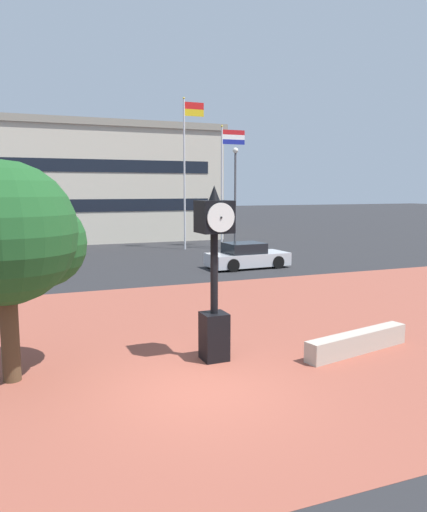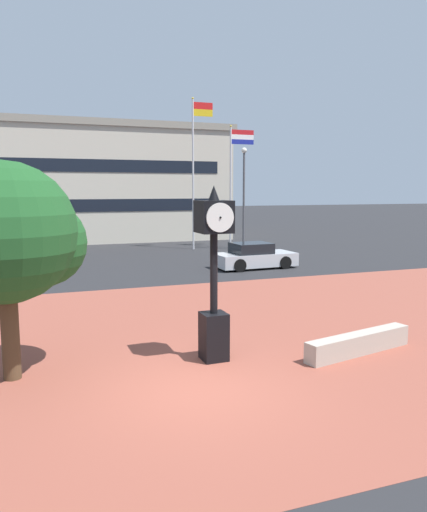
{
  "view_description": "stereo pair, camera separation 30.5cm",
  "coord_description": "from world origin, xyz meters",
  "px_view_note": "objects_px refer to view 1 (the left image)",
  "views": [
    {
      "loc": [
        -3.07,
        -8.85,
        3.95
      ],
      "look_at": [
        1.07,
        1.74,
        2.4
      ],
      "focal_mm": 34.47,
      "sensor_mm": 36.0,
      "label": 1
    },
    {
      "loc": [
        -2.79,
        -8.95,
        3.95
      ],
      "look_at": [
        1.07,
        1.74,
        2.4
      ],
      "focal_mm": 34.47,
      "sensor_mm": 36.0,
      "label": 2
    }
  ],
  "objects_px": {
    "flagpole_primary": "(186,164)",
    "flagpole_secondary": "(225,175)",
    "street_clock": "(214,272)",
    "street_lamp_post": "(235,188)",
    "civic_building": "(40,183)",
    "car_street_mid": "(247,257)",
    "plaza_tree": "(13,236)"
  },
  "relations": [
    {
      "from": "flagpole_secondary",
      "to": "civic_building",
      "type": "height_order",
      "value": "civic_building"
    },
    {
      "from": "car_street_mid",
      "to": "street_lamp_post",
      "type": "relative_size",
      "value": 0.63
    },
    {
      "from": "flagpole_secondary",
      "to": "civic_building",
      "type": "bearing_deg",
      "value": 132.43
    },
    {
      "from": "flagpole_primary",
      "to": "civic_building",
      "type": "distance_m",
      "value": 15.07
    },
    {
      "from": "street_lamp_post",
      "to": "plaza_tree",
      "type": "bearing_deg",
      "value": -125.27
    },
    {
      "from": "flagpole_secondary",
      "to": "civic_building",
      "type": "xyz_separation_m",
      "value": [
        -11.29,
        12.35,
        -0.42
      ]
    },
    {
      "from": "street_lamp_post",
      "to": "flagpole_secondary",
      "type": "bearing_deg",
      "value": 96.17
    },
    {
      "from": "car_street_mid",
      "to": "flagpole_primary",
      "type": "xyz_separation_m",
      "value": [
        -0.39,
        8.53,
        5.01
      ]
    },
    {
      "from": "street_clock",
      "to": "flagpole_secondary",
      "type": "distance_m",
      "value": 22.53
    },
    {
      "from": "flagpole_primary",
      "to": "flagpole_secondary",
      "type": "xyz_separation_m",
      "value": [
        2.72,
        -0.0,
        -0.7
      ]
    },
    {
      "from": "car_street_mid",
      "to": "flagpole_secondary",
      "type": "xyz_separation_m",
      "value": [
        2.33,
        8.53,
        4.31
      ]
    },
    {
      "from": "street_clock",
      "to": "flagpole_secondary",
      "type": "relative_size",
      "value": 0.5
    },
    {
      "from": "car_street_mid",
      "to": "flagpole_secondary",
      "type": "bearing_deg",
      "value": 161.89
    },
    {
      "from": "flagpole_primary",
      "to": "flagpole_secondary",
      "type": "height_order",
      "value": "flagpole_primary"
    },
    {
      "from": "car_street_mid",
      "to": "street_lamp_post",
      "type": "xyz_separation_m",
      "value": [
        2.49,
        7.1,
        3.47
      ]
    },
    {
      "from": "plaza_tree",
      "to": "flagpole_secondary",
      "type": "relative_size",
      "value": 0.56
    },
    {
      "from": "civic_building",
      "to": "street_lamp_post",
      "type": "bearing_deg",
      "value": -50.3
    },
    {
      "from": "street_clock",
      "to": "civic_building",
      "type": "height_order",
      "value": "civic_building"
    },
    {
      "from": "street_clock",
      "to": "street_lamp_post",
      "type": "xyz_separation_m",
      "value": [
        8.98,
        19.11,
        1.97
      ]
    },
    {
      "from": "flagpole_primary",
      "to": "flagpole_secondary",
      "type": "distance_m",
      "value": 2.81
    },
    {
      "from": "plaza_tree",
      "to": "flagpole_primary",
      "type": "relative_size",
      "value": 0.46
    },
    {
      "from": "street_clock",
      "to": "car_street_mid",
      "type": "bearing_deg",
      "value": 60.09
    },
    {
      "from": "civic_building",
      "to": "street_lamp_post",
      "type": "xyz_separation_m",
      "value": [
        11.44,
        -13.78,
        -0.42
      ]
    },
    {
      "from": "car_street_mid",
      "to": "flagpole_secondary",
      "type": "height_order",
      "value": "flagpole_secondary"
    },
    {
      "from": "car_street_mid",
      "to": "street_lamp_post",
      "type": "height_order",
      "value": "street_lamp_post"
    },
    {
      "from": "plaza_tree",
      "to": "flagpole_secondary",
      "type": "xyz_separation_m",
      "value": [
        13.05,
        20.1,
        1.87
      ]
    },
    {
      "from": "civic_building",
      "to": "street_lamp_post",
      "type": "height_order",
      "value": "civic_building"
    },
    {
      "from": "flagpole_secondary",
      "to": "plaza_tree",
      "type": "bearing_deg",
      "value": -122.99
    },
    {
      "from": "plaza_tree",
      "to": "flagpole_secondary",
      "type": "distance_m",
      "value": 24.03
    },
    {
      "from": "street_clock",
      "to": "plaza_tree",
      "type": "bearing_deg",
      "value": 172.53
    },
    {
      "from": "car_street_mid",
      "to": "flagpole_primary",
      "type": "bearing_deg",
      "value": 179.79
    },
    {
      "from": "flagpole_primary",
      "to": "flagpole_secondary",
      "type": "relative_size",
      "value": 1.2
    }
  ]
}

